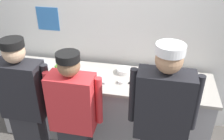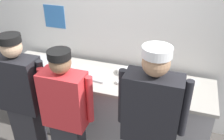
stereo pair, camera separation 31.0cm
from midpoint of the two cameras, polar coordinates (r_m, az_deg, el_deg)
name	(u,v)px [view 2 (the right image)]	position (r m, az deg, el deg)	size (l,w,h in m)	color
wall_back	(115,28)	(3.34, 3.36, 9.73)	(4.34, 0.11, 2.79)	white
prep_counter	(104,105)	(3.38, 0.69, -8.14)	(2.77, 0.72, 0.91)	#B2B2B7
chef_near_left	(23,100)	(2.86, -17.15, -6.87)	(0.60, 0.24, 1.67)	#2D2D33
chef_center	(66,116)	(2.60, -7.19, -10.73)	(0.59, 0.24, 1.61)	#2D2D33
chef_far_right	(150,128)	(2.37, 12.56, -13.18)	(0.63, 0.24, 1.77)	#2D2D33
plate_stack_front	(164,90)	(2.87, 15.04, -4.71)	(0.22, 0.22, 0.10)	white
plate_stack_rear	(125,71)	(3.18, 5.82, -0.43)	(0.19, 0.19, 0.06)	white
mixing_bowl_steel	(41,65)	(3.38, -13.78, 1.13)	(0.39, 0.39, 0.10)	#B7BABF
sheet_tray	(93,73)	(3.16, -1.67, -0.90)	(0.43, 0.33, 0.02)	#B7BABF
squeeze_bottle_primary	(59,67)	(3.18, -9.62, 0.50)	(0.06, 0.06, 0.19)	#56A333
squeeze_bottle_secondary	(182,83)	(2.97, 19.01, -2.98)	(0.06, 0.06, 0.20)	orange
ramekin_red_sauce	(120,82)	(2.98, 4.80, -2.96)	(0.08, 0.08, 0.04)	white
ramekin_orange_sauce	(178,82)	(3.10, 17.84, -2.86)	(0.08, 0.08, 0.05)	white
ramekin_yellow_sauce	(192,81)	(3.19, 20.93, -2.58)	(0.09, 0.09, 0.04)	white
ramekin_green_sauce	(71,67)	(3.31, -6.89, 0.62)	(0.08, 0.08, 0.04)	white
chefs_knife	(136,86)	(2.96, 8.57, -3.71)	(0.27, 0.03, 0.02)	#B7BABF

